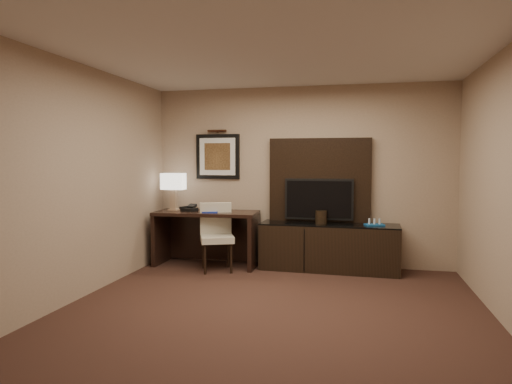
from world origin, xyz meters
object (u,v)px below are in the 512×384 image
(tv, at_px, (319,199))
(table_lamp, at_px, (174,193))
(ice_bucket, at_px, (321,217))
(minibar_tray, at_px, (374,222))
(desk, at_px, (207,238))
(credenza, at_px, (329,247))
(desk_phone, at_px, (189,208))
(desk_chair, at_px, (217,238))

(tv, distance_m, table_lamp, 2.22)
(ice_bucket, height_order, minibar_tray, ice_bucket)
(desk, xyz_separation_m, minibar_tray, (2.46, 0.06, 0.32))
(credenza, height_order, table_lamp, table_lamp)
(desk, distance_m, minibar_tray, 2.48)
(table_lamp, distance_m, desk_phone, 0.37)
(desk_chair, distance_m, table_lamp, 1.07)
(tv, height_order, minibar_tray, tv)
(table_lamp, bearing_deg, credenza, 1.09)
(desk, xyz_separation_m, tv, (1.66, 0.24, 0.61))
(minibar_tray, bearing_deg, desk_phone, -178.02)
(desk_phone, bearing_deg, desk_chair, -8.35)
(credenza, distance_m, tv, 0.71)
(minibar_tray, bearing_deg, desk, -178.71)
(desk_phone, bearing_deg, credenza, 21.76)
(desk, distance_m, ice_bucket, 1.75)
(credenza, relative_size, desk_chair, 2.06)
(tv, bearing_deg, ice_bucket, -74.15)
(desk, height_order, table_lamp, table_lamp)
(ice_bucket, bearing_deg, table_lamp, -179.49)
(credenza, bearing_deg, minibar_tray, -2.21)
(credenza, bearing_deg, tv, 141.17)
(desk, distance_m, tv, 1.79)
(credenza, bearing_deg, desk_chair, -164.11)
(credenza, xyz_separation_m, desk_chair, (-1.57, -0.39, 0.14))
(table_lamp, height_order, desk_phone, table_lamp)
(desk, xyz_separation_m, table_lamp, (-0.55, 0.05, 0.67))
(credenza, distance_m, minibar_tray, 0.74)
(desk_chair, xyz_separation_m, minibar_tray, (2.20, 0.35, 0.25))
(desk, xyz_separation_m, ice_bucket, (1.71, 0.07, 0.36))
(credenza, distance_m, desk_phone, 2.16)
(table_lamp, xyz_separation_m, ice_bucket, (2.26, 0.02, -0.31))
(tv, relative_size, ice_bucket, 5.25)
(desk, height_order, credenza, desk)
(desk, relative_size, table_lamp, 2.98)
(desk_phone, bearing_deg, ice_bucket, 21.25)
(table_lamp, bearing_deg, desk, -5.65)
(desk_chair, relative_size, minibar_tray, 3.66)
(desk_phone, height_order, minibar_tray, desk_phone)
(table_lamp, bearing_deg, desk_phone, -17.64)
(ice_bucket, bearing_deg, tv, 105.85)
(ice_bucket, bearing_deg, desk_chair, -165.82)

